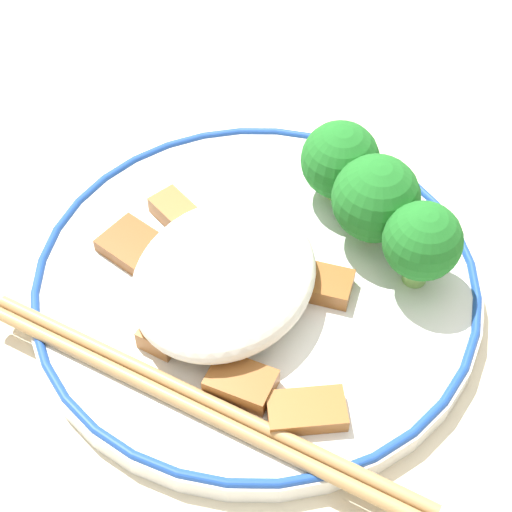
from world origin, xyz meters
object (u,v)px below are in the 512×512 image
Objects in this scene: plate at (256,284)px; chopsticks at (198,403)px; broccoli_back_right at (340,161)px; broccoli_back_left at (422,242)px; broccoli_back_center at (376,199)px.

plate is 1.01× the size of chopsticks.
broccoli_back_right reaches higher than plate.
broccoli_back_left is at bearing 59.26° from broccoli_back_right.
broccoli_back_center is at bearing 144.67° from plate.
plate is 0.09m from broccoli_back_right.
broccoli_back_center is at bearing -117.63° from broccoli_back_left.
plate is at bearing -61.26° from broccoli_back_left.
broccoli_back_center is 0.22× the size of chopsticks.
plate is 4.93× the size of broccoli_back_right.
broccoli_back_left is 1.06× the size of broccoli_back_right.
broccoli_back_center is 1.10× the size of broccoli_back_right.
chopsticks is (0.17, 0.00, -0.02)m from broccoli_back_right.
chopsticks reaches higher than plate.
broccoli_back_left reaches higher than plate.
chopsticks is at bearing -11.39° from broccoli_back_center.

